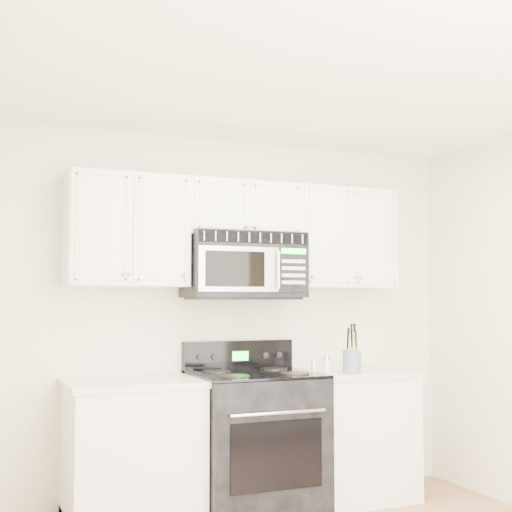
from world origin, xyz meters
TOP-DOWN VIEW (x-y plane):
  - room at (0.00, 0.00)m, footprint 3.51×3.51m
  - base_cabinet_left at (-0.80, 1.44)m, footprint 0.86×0.65m
  - base_cabinet_right at (0.80, 1.44)m, footprint 0.86×0.65m
  - range at (0.03, 1.40)m, footprint 0.83×0.75m
  - upper_cabinets at (-0.00, 1.58)m, footprint 2.44×0.37m
  - microwave at (0.01, 1.54)m, footprint 0.83×0.46m
  - utensil_crock at (0.71, 1.24)m, footprint 0.13×0.13m
  - shaker_salt at (0.45, 1.33)m, footprint 0.04×0.04m
  - shaker_pepper at (0.56, 1.34)m, footprint 0.05×0.05m

SIDE VIEW (x-z plane):
  - base_cabinet_left at x=-0.80m, z-range -0.03..0.89m
  - base_cabinet_right at x=0.80m, z-range -0.03..0.89m
  - range at x=0.03m, z-range -0.08..1.05m
  - shaker_salt at x=0.45m, z-range 0.92..1.01m
  - shaker_pepper at x=0.56m, z-range 0.92..1.03m
  - utensil_crock at x=0.71m, z-range 0.84..1.18m
  - room at x=0.00m, z-range 0.00..2.60m
  - microwave at x=0.01m, z-range 1.45..1.91m
  - upper_cabinets at x=0.00m, z-range 1.56..2.31m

